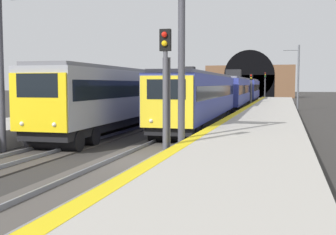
{
  "coord_description": "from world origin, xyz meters",
  "views": [
    {
      "loc": [
        -15.41,
        -5.87,
        3.11
      ],
      "look_at": [
        6.47,
        0.39,
        1.27
      ],
      "focal_mm": 44.19,
      "sensor_mm": 36.0,
      "label": 1
    }
  ],
  "objects_px": {
    "railway_signal_near": "(166,89)",
    "overhead_signal_gantry": "(84,20)",
    "catenary_mast_near": "(298,77)",
    "train_adjacent_platform": "(161,93)",
    "railway_signal_mid": "(251,88)",
    "railway_signal_far": "(265,83)",
    "train_main_approaching": "(233,92)"
  },
  "relations": [
    {
      "from": "railway_signal_mid",
      "to": "railway_signal_near",
      "type": "bearing_deg",
      "value": 0.0
    },
    {
      "from": "railway_signal_near",
      "to": "catenary_mast_near",
      "type": "bearing_deg",
      "value": 171.65
    },
    {
      "from": "railway_signal_mid",
      "to": "overhead_signal_gantry",
      "type": "bearing_deg",
      "value": -6.84
    },
    {
      "from": "railway_signal_near",
      "to": "railway_signal_far",
      "type": "height_order",
      "value": "railway_signal_far"
    },
    {
      "from": "train_main_approaching",
      "to": "railway_signal_far",
      "type": "distance_m",
      "value": 36.62
    },
    {
      "from": "railway_signal_mid",
      "to": "railway_signal_far",
      "type": "xyz_separation_m",
      "value": [
        34.16,
        -0.0,
        0.71
      ]
    },
    {
      "from": "train_adjacent_platform",
      "to": "railway_signal_mid",
      "type": "height_order",
      "value": "train_adjacent_platform"
    },
    {
      "from": "train_main_approaching",
      "to": "railway_signal_far",
      "type": "height_order",
      "value": "railway_signal_far"
    },
    {
      "from": "railway_signal_near",
      "to": "catenary_mast_near",
      "type": "height_order",
      "value": "catenary_mast_near"
    },
    {
      "from": "railway_signal_far",
      "to": "overhead_signal_gantry",
      "type": "xyz_separation_m",
      "value": [
        -68.77,
        4.15,
        2.49
      ]
    },
    {
      "from": "catenary_mast_near",
      "to": "railway_signal_mid",
      "type": "bearing_deg",
      "value": 88.27
    },
    {
      "from": "train_main_approaching",
      "to": "railway_signal_far",
      "type": "relative_size",
      "value": 10.44
    },
    {
      "from": "train_main_approaching",
      "to": "overhead_signal_gantry",
      "type": "distance_m",
      "value": 32.5
    },
    {
      "from": "train_main_approaching",
      "to": "railway_signal_mid",
      "type": "distance_m",
      "value": 3.02
    },
    {
      "from": "catenary_mast_near",
      "to": "train_main_approaching",
      "type": "bearing_deg",
      "value": 107.35
    },
    {
      "from": "overhead_signal_gantry",
      "to": "catenary_mast_near",
      "type": "relative_size",
      "value": 1.14
    },
    {
      "from": "train_main_approaching",
      "to": "railway_signal_far",
      "type": "bearing_deg",
      "value": 175.98
    },
    {
      "from": "railway_signal_mid",
      "to": "catenary_mast_near",
      "type": "height_order",
      "value": "catenary_mast_near"
    },
    {
      "from": "railway_signal_near",
      "to": "railway_signal_mid",
      "type": "xyz_separation_m",
      "value": [
        36.66,
        0.0,
        -0.36
      ]
    },
    {
      "from": "overhead_signal_gantry",
      "to": "catenary_mast_near",
      "type": "xyz_separation_m",
      "value": [
        34.45,
        -9.51,
        -1.88
      ]
    },
    {
      "from": "train_main_approaching",
      "to": "train_adjacent_platform",
      "type": "distance_m",
      "value": 14.3
    },
    {
      "from": "railway_signal_far",
      "to": "overhead_signal_gantry",
      "type": "distance_m",
      "value": 68.94
    },
    {
      "from": "railway_signal_near",
      "to": "overhead_signal_gantry",
      "type": "relative_size",
      "value": 0.58
    },
    {
      "from": "railway_signal_near",
      "to": "overhead_signal_gantry",
      "type": "bearing_deg",
      "value": -116.24
    },
    {
      "from": "catenary_mast_near",
      "to": "overhead_signal_gantry",
      "type": "bearing_deg",
      "value": 164.57
    },
    {
      "from": "train_adjacent_platform",
      "to": "railway_signal_far",
      "type": "xyz_separation_m",
      "value": [
        50.06,
        -6.5,
        0.94
      ]
    },
    {
      "from": "railway_signal_mid",
      "to": "railway_signal_far",
      "type": "distance_m",
      "value": 34.17
    },
    {
      "from": "catenary_mast_near",
      "to": "railway_signal_near",
      "type": "bearing_deg",
      "value": 171.65
    },
    {
      "from": "train_main_approaching",
      "to": "railway_signal_near",
      "type": "relative_size",
      "value": 11.38
    },
    {
      "from": "railway_signal_mid",
      "to": "catenary_mast_near",
      "type": "xyz_separation_m",
      "value": [
        -0.16,
        -5.36,
        1.32
      ]
    },
    {
      "from": "railway_signal_near",
      "to": "railway_signal_mid",
      "type": "bearing_deg",
      "value": -180.0
    },
    {
      "from": "railway_signal_near",
      "to": "train_main_approaching",
      "type": "bearing_deg",
      "value": -176.99
    }
  ]
}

